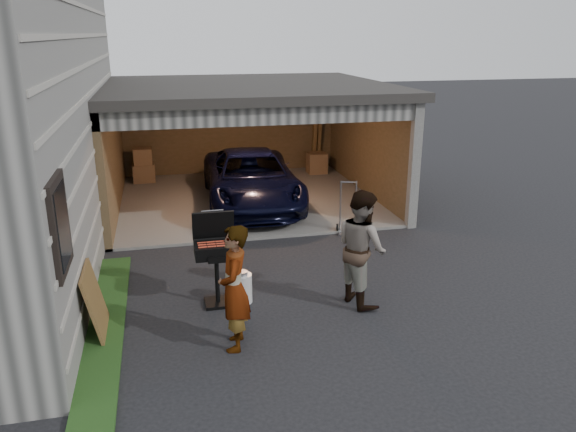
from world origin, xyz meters
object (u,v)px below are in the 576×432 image
propane_tank (242,288)px  plywood_panel (96,302)px  man (361,247)px  hand_truck (347,224)px  minivan (251,181)px  bbq_grill (216,252)px  woman (234,288)px

propane_tank → plywood_panel: bearing=-166.0°
man → hand_truck: size_ratio=1.60×
minivan → man: man is taller
propane_tank → hand_truck: bearing=45.1°
minivan → propane_tank: (-0.99, -5.02, -0.41)m
bbq_grill → plywood_panel: bearing=-161.5°
plywood_panel → hand_truck: hand_truck is taller
minivan → bbq_grill: size_ratio=3.21×
minivan → propane_tank: minivan is taller
minivan → plywood_panel: size_ratio=4.59×
plywood_panel → hand_truck: size_ratio=0.88×
woman → plywood_panel: (-1.84, 0.76, -0.37)m
man → propane_tank: 1.97m
minivan → propane_tank: bearing=-98.6°
propane_tank → plywood_panel: size_ratio=0.47×
man → plywood_panel: man is taller
plywood_panel → hand_truck: bearing=33.7°
bbq_grill → propane_tank: bearing=-7.7°
minivan → plywood_panel: 6.37m
bbq_grill → hand_truck: (3.02, 2.60, -0.64)m
minivan → woman: bearing=-98.8°
woman → bbq_grill: size_ratio=1.20×
hand_truck → bbq_grill: bearing=-121.8°
propane_tank → minivan: bearing=78.8°
plywood_panel → bbq_grill: bearing=18.5°
minivan → hand_truck: (1.65, -2.37, -0.42)m
man → bbq_grill: size_ratio=1.27×
hand_truck → woman: bearing=-109.1°
minivan → hand_truck: 2.92m
woman → hand_truck: (2.92, 3.94, -0.64)m
woman → propane_tank: bearing=178.7°
woman → man: 2.27m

